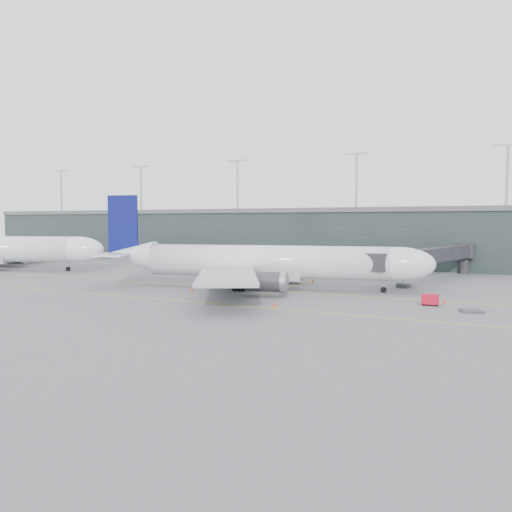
% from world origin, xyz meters
% --- Properties ---
extents(ground, '(320.00, 320.00, 0.00)m').
position_xyz_m(ground, '(0.00, 0.00, 0.00)').
color(ground, '#5B5B60').
rests_on(ground, ground).
extents(taxiline_a, '(160.00, 0.25, 0.02)m').
position_xyz_m(taxiline_a, '(0.00, -4.00, 0.01)').
color(taxiline_a, gold).
rests_on(taxiline_a, ground).
extents(taxiline_b, '(160.00, 0.25, 0.02)m').
position_xyz_m(taxiline_b, '(0.00, -20.00, 0.01)').
color(taxiline_b, gold).
rests_on(taxiline_b, ground).
extents(taxiline_lead_main, '(0.25, 60.00, 0.02)m').
position_xyz_m(taxiline_lead_main, '(5.00, 20.00, 0.01)').
color(taxiline_lead_main, gold).
rests_on(taxiline_lead_main, ground).
extents(taxiline_lead_adj, '(0.25, 60.00, 0.02)m').
position_xyz_m(taxiline_lead_adj, '(-75.00, 20.00, 0.01)').
color(taxiline_lead_adj, gold).
rests_on(taxiline_lead_adj, ground).
extents(terminal, '(240.00, 36.00, 29.00)m').
position_xyz_m(terminal, '(-0.00, 58.00, 7.62)').
color(terminal, '#1D2728').
rests_on(terminal, ground).
extents(main_aircraft, '(58.46, 54.08, 16.51)m').
position_xyz_m(main_aircraft, '(1.95, -2.83, 4.63)').
color(main_aircraft, silver).
rests_on(main_aircraft, ground).
extents(jet_bridge, '(14.83, 44.65, 6.70)m').
position_xyz_m(jet_bridge, '(25.79, 23.26, 5.01)').
color(jet_bridge, '#28282D').
rests_on(jet_bridge, ground).
extents(gse_cart, '(2.42, 1.65, 1.58)m').
position_xyz_m(gse_cart, '(30.14, -8.27, 0.88)').
color(gse_cart, '#B40C23').
rests_on(gse_cart, ground).
extents(baggage_dolly, '(3.20, 2.88, 0.26)m').
position_xyz_m(baggage_dolly, '(35.59, -11.40, 0.16)').
color(baggage_dolly, '#3A393F').
rests_on(baggage_dolly, ground).
extents(uld_a, '(2.11, 1.82, 1.70)m').
position_xyz_m(uld_a, '(-3.61, 8.89, 0.89)').
color(uld_a, '#3A3A3F').
rests_on(uld_a, ground).
extents(uld_b, '(2.28, 1.99, 1.79)m').
position_xyz_m(uld_b, '(-1.03, 11.61, 0.94)').
color(uld_b, '#3A3A3F').
rests_on(uld_b, ground).
extents(uld_c, '(2.20, 1.96, 1.68)m').
position_xyz_m(uld_c, '(0.97, 11.67, 0.88)').
color(uld_c, '#3A3A3F').
rests_on(uld_c, ground).
extents(cone_nose, '(0.49, 0.49, 0.77)m').
position_xyz_m(cone_nose, '(31.73, -5.54, 0.39)').
color(cone_nose, red).
rests_on(cone_nose, ground).
extents(cone_wing_stbd, '(0.49, 0.49, 0.79)m').
position_xyz_m(cone_wing_stbd, '(11.24, -19.03, 0.39)').
color(cone_wing_stbd, '#FA3D0D').
rests_on(cone_wing_stbd, ground).
extents(cone_wing_port, '(0.46, 0.46, 0.73)m').
position_xyz_m(cone_wing_port, '(6.61, 9.67, 0.37)').
color(cone_wing_port, '#CD460B').
rests_on(cone_wing_port, ground).
extents(cone_tail, '(0.47, 0.47, 0.74)m').
position_xyz_m(cone_tail, '(-7.14, -11.55, 0.37)').
color(cone_tail, red).
rests_on(cone_tail, ground).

